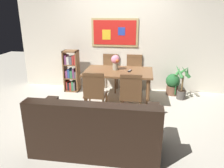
{
  "coord_description": "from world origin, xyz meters",
  "views": [
    {
      "loc": [
        0.59,
        -4.01,
        1.95
      ],
      "look_at": [
        0.02,
        -0.2,
        0.65
      ],
      "focal_mm": 35.07,
      "sensor_mm": 36.0,
      "label": 1
    }
  ],
  "objects_px": {
    "leather_couch": "(96,131)",
    "tv_remote": "(130,71)",
    "dining_chair_far_right": "(134,70)",
    "potted_palm": "(182,83)",
    "flower_vase": "(116,61)",
    "dining_table": "(118,75)",
    "dining_chair_near_left": "(95,91)",
    "dining_chair_near_right": "(131,93)",
    "bookshelf": "(72,72)",
    "potted_ivy": "(173,84)",
    "dining_chair_far_left": "(110,70)"
  },
  "relations": [
    {
      "from": "dining_chair_far_right",
      "to": "leather_couch",
      "type": "height_order",
      "value": "dining_chair_far_right"
    },
    {
      "from": "dining_table",
      "to": "potted_palm",
      "type": "height_order",
      "value": "potted_palm"
    },
    {
      "from": "dining_chair_far_right",
      "to": "potted_ivy",
      "type": "bearing_deg",
      "value": -7.56
    },
    {
      "from": "potted_palm",
      "to": "flower_vase",
      "type": "relative_size",
      "value": 2.57
    },
    {
      "from": "dining_chair_far_left",
      "to": "potted_ivy",
      "type": "xyz_separation_m",
      "value": [
        1.55,
        -0.11,
        -0.27
      ]
    },
    {
      "from": "bookshelf",
      "to": "dining_chair_near_left",
      "type": "bearing_deg",
      "value": -56.53
    },
    {
      "from": "dining_chair_far_right",
      "to": "tv_remote",
      "type": "xyz_separation_m",
      "value": [
        -0.05,
        -0.81,
        0.2
      ]
    },
    {
      "from": "leather_couch",
      "to": "dining_chair_near_left",
      "type": "bearing_deg",
      "value": 103.13
    },
    {
      "from": "dining_table",
      "to": "dining_chair_near_left",
      "type": "xyz_separation_m",
      "value": [
        -0.35,
        -0.78,
        -0.1
      ]
    },
    {
      "from": "dining_chair_far_right",
      "to": "dining_chair_near_right",
      "type": "height_order",
      "value": "same"
    },
    {
      "from": "dining_chair_near_right",
      "to": "dining_chair_near_left",
      "type": "bearing_deg",
      "value": 179.98
    },
    {
      "from": "dining_chair_near_left",
      "to": "tv_remote",
      "type": "height_order",
      "value": "dining_chair_near_left"
    },
    {
      "from": "leather_couch",
      "to": "tv_remote",
      "type": "height_order",
      "value": "leather_couch"
    },
    {
      "from": "dining_table",
      "to": "dining_chair_near_left",
      "type": "bearing_deg",
      "value": -113.95
    },
    {
      "from": "dining_chair_far_left",
      "to": "bookshelf",
      "type": "relative_size",
      "value": 0.88
    },
    {
      "from": "potted_palm",
      "to": "flower_vase",
      "type": "height_order",
      "value": "flower_vase"
    },
    {
      "from": "dining_chair_near_right",
      "to": "tv_remote",
      "type": "distance_m",
      "value": 0.81
    },
    {
      "from": "dining_table",
      "to": "potted_palm",
      "type": "distance_m",
      "value": 1.48
    },
    {
      "from": "dining_chair_near_right",
      "to": "potted_palm",
      "type": "xyz_separation_m",
      "value": [
        1.08,
        1.19,
        -0.15
      ]
    },
    {
      "from": "potted_ivy",
      "to": "dining_chair_near_right",
      "type": "bearing_deg",
      "value": -122.02
    },
    {
      "from": "dining_chair_far_left",
      "to": "leather_couch",
      "type": "height_order",
      "value": "dining_chair_far_left"
    },
    {
      "from": "dining_chair_far_left",
      "to": "bookshelf",
      "type": "height_order",
      "value": "bookshelf"
    },
    {
      "from": "dining_chair_near_left",
      "to": "flower_vase",
      "type": "distance_m",
      "value": 0.98
    },
    {
      "from": "dining_chair_near_right",
      "to": "flower_vase",
      "type": "xyz_separation_m",
      "value": [
        -0.4,
        0.86,
        0.38
      ]
    },
    {
      "from": "potted_ivy",
      "to": "flower_vase",
      "type": "xyz_separation_m",
      "value": [
        -1.31,
        -0.61,
        0.65
      ]
    },
    {
      "from": "dining_chair_near_right",
      "to": "potted_ivy",
      "type": "bearing_deg",
      "value": 57.98
    },
    {
      "from": "dining_chair_near_left",
      "to": "dining_chair_near_right",
      "type": "relative_size",
      "value": 1.0
    },
    {
      "from": "dining_chair_far_right",
      "to": "bookshelf",
      "type": "height_order",
      "value": "bookshelf"
    },
    {
      "from": "dining_table",
      "to": "flower_vase",
      "type": "xyz_separation_m",
      "value": [
        -0.07,
        0.08,
        0.29
      ]
    },
    {
      "from": "flower_vase",
      "to": "leather_couch",
      "type": "bearing_deg",
      "value": -91.2
    },
    {
      "from": "dining_chair_far_right",
      "to": "potted_palm",
      "type": "bearing_deg",
      "value": -19.55
    },
    {
      "from": "leather_couch",
      "to": "tv_remote",
      "type": "bearing_deg",
      "value": 78.75
    },
    {
      "from": "dining_chair_far_right",
      "to": "potted_ivy",
      "type": "height_order",
      "value": "dining_chair_far_right"
    },
    {
      "from": "dining_table",
      "to": "leather_couch",
      "type": "relative_size",
      "value": 0.8
    },
    {
      "from": "dining_chair_far_right",
      "to": "dining_chair_far_left",
      "type": "bearing_deg",
      "value": -178.59
    },
    {
      "from": "dining_chair_near_left",
      "to": "leather_couch",
      "type": "xyz_separation_m",
      "value": [
        0.23,
        -1.0,
        -0.23
      ]
    },
    {
      "from": "dining_chair_far_left",
      "to": "dining_chair_near_left",
      "type": "height_order",
      "value": "same"
    },
    {
      "from": "leather_couch",
      "to": "bookshelf",
      "type": "distance_m",
      "value": 2.63
    },
    {
      "from": "dining_chair_near_right",
      "to": "potted_palm",
      "type": "bearing_deg",
      "value": 47.84
    },
    {
      "from": "leather_couch",
      "to": "dining_chair_far_left",
      "type": "bearing_deg",
      "value": 94.36
    },
    {
      "from": "potted_palm",
      "to": "flower_vase",
      "type": "bearing_deg",
      "value": -167.2
    },
    {
      "from": "dining_table",
      "to": "flower_vase",
      "type": "bearing_deg",
      "value": 133.31
    },
    {
      "from": "potted_palm",
      "to": "bookshelf",
      "type": "bearing_deg",
      "value": 176.17
    },
    {
      "from": "dining_chair_near_left",
      "to": "dining_chair_near_right",
      "type": "distance_m",
      "value": 0.67
    },
    {
      "from": "potted_palm",
      "to": "tv_remote",
      "type": "distance_m",
      "value": 1.29
    },
    {
      "from": "dining_chair_far_left",
      "to": "flower_vase",
      "type": "bearing_deg",
      "value": -71.85
    },
    {
      "from": "dining_chair_far_right",
      "to": "leather_couch",
      "type": "xyz_separation_m",
      "value": [
        -0.4,
        -2.58,
        -0.23
      ]
    },
    {
      "from": "dining_table",
      "to": "leather_couch",
      "type": "xyz_separation_m",
      "value": [
        -0.11,
        -1.77,
        -0.32
      ]
    },
    {
      "from": "dining_chair_near_left",
      "to": "potted_ivy",
      "type": "xyz_separation_m",
      "value": [
        1.58,
        1.46,
        -0.27
      ]
    },
    {
      "from": "dining_chair_near_right",
      "to": "flower_vase",
      "type": "height_order",
      "value": "flower_vase"
    }
  ]
}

